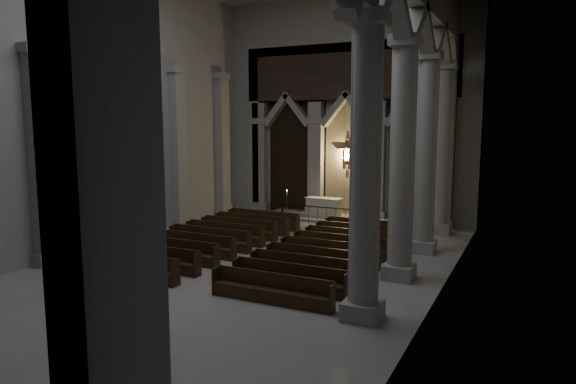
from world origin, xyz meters
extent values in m
plane|color=gray|center=(0.00, 0.00, 0.00)|extent=(24.00, 24.00, 0.00)
cube|color=gray|center=(0.00, 12.00, 6.00)|extent=(14.00, 0.10, 12.00)
cube|color=gray|center=(-7.00, 0.00, 6.00)|extent=(0.10, 24.00, 12.00)
cube|color=gray|center=(7.00, 0.00, 6.00)|extent=(0.10, 24.00, 12.00)
cube|color=gray|center=(-5.40, 11.50, 3.20)|extent=(0.80, 0.50, 6.40)
cube|color=gray|center=(-5.40, 11.50, 0.25)|extent=(1.05, 0.70, 0.50)
cube|color=gray|center=(-5.40, 11.50, 5.35)|extent=(1.00, 0.65, 0.35)
cube|color=gray|center=(-1.80, 11.50, 3.20)|extent=(0.80, 0.50, 6.40)
cube|color=gray|center=(-1.80, 11.50, 0.25)|extent=(1.05, 0.70, 0.50)
cube|color=gray|center=(-1.80, 11.50, 5.35)|extent=(1.00, 0.65, 0.35)
cube|color=gray|center=(1.80, 11.50, 3.20)|extent=(0.80, 0.50, 6.40)
cube|color=gray|center=(1.80, 11.50, 0.25)|extent=(1.05, 0.70, 0.50)
cube|color=gray|center=(1.80, 11.50, 5.35)|extent=(1.00, 0.65, 0.35)
cube|color=gray|center=(5.40, 11.50, 3.20)|extent=(0.80, 0.50, 6.40)
cube|color=gray|center=(5.40, 11.50, 0.25)|extent=(1.05, 0.70, 0.50)
cube|color=gray|center=(5.40, 11.50, 5.35)|extent=(1.00, 0.65, 0.35)
cube|color=black|center=(-3.60, 11.85, 3.50)|extent=(2.60, 0.15, 7.00)
cube|color=tan|center=(0.00, 11.85, 3.50)|extent=(2.60, 0.15, 7.00)
cube|color=black|center=(3.60, 11.85, 3.50)|extent=(2.60, 0.15, 7.00)
cube|color=black|center=(0.00, 11.50, 8.00)|extent=(12.00, 0.50, 3.00)
cube|color=gray|center=(-6.20, 11.50, 4.50)|extent=(1.60, 0.50, 9.00)
cube|color=gray|center=(6.20, 11.50, 4.50)|extent=(1.60, 0.50, 9.00)
cube|color=gray|center=(0.00, 11.50, 10.50)|extent=(14.00, 0.50, 3.00)
plane|color=#EEBA6B|center=(0.00, 11.82, 3.50)|extent=(1.50, 0.00, 1.50)
cube|color=brown|center=(0.00, 11.73, 3.50)|extent=(0.13, 0.08, 1.80)
cube|color=brown|center=(0.00, 11.73, 3.85)|extent=(1.10, 0.08, 0.13)
cube|color=#A58060|center=(0.00, 11.67, 3.45)|extent=(0.26, 0.10, 0.60)
sphere|color=#A58060|center=(0.00, 11.67, 3.85)|extent=(0.17, 0.17, 0.17)
cylinder|color=#A58060|center=(-0.26, 11.67, 3.82)|extent=(0.45, 0.08, 0.08)
cylinder|color=#A58060|center=(0.26, 11.67, 3.82)|extent=(0.45, 0.08, 0.08)
cube|color=gray|center=(5.50, 9.50, 0.25)|extent=(1.00, 1.00, 0.50)
cylinder|color=gray|center=(5.50, 9.50, 4.00)|extent=(0.70, 0.70, 7.50)
cube|color=gray|center=(5.50, 9.50, 7.85)|extent=(0.95, 0.95, 0.35)
cube|color=gray|center=(5.50, 5.50, 0.25)|extent=(1.00, 1.00, 0.50)
cylinder|color=gray|center=(5.50, 5.50, 4.00)|extent=(0.70, 0.70, 7.50)
cube|color=gray|center=(5.50, 5.50, 7.85)|extent=(0.95, 0.95, 0.35)
cube|color=gray|center=(5.50, 1.50, 0.25)|extent=(1.00, 1.00, 0.50)
cylinder|color=gray|center=(5.50, 1.50, 4.00)|extent=(0.70, 0.70, 7.50)
cube|color=gray|center=(5.50, 1.50, 7.85)|extent=(0.95, 0.95, 0.35)
cube|color=gray|center=(5.50, -2.50, 0.25)|extent=(1.00, 1.00, 0.50)
cylinder|color=gray|center=(5.50, -2.50, 4.00)|extent=(0.70, 0.70, 7.50)
cube|color=gray|center=(5.50, -2.50, 7.85)|extent=(0.95, 0.95, 0.35)
cube|color=gray|center=(5.50, 11.40, 4.60)|extent=(0.55, 1.20, 9.20)
cube|color=gray|center=(5.50, -11.40, 4.60)|extent=(0.55, 1.20, 9.20)
cube|color=gray|center=(-6.75, 9.50, 0.25)|extent=(0.60, 1.00, 0.50)
cube|color=gray|center=(-6.75, 9.50, 4.00)|extent=(0.50, 0.80, 7.50)
cube|color=gray|center=(-6.75, 9.50, 7.85)|extent=(0.60, 1.00, 0.35)
cube|color=gray|center=(-6.75, 5.50, 0.25)|extent=(0.60, 1.00, 0.50)
cube|color=gray|center=(-6.75, 5.50, 4.00)|extent=(0.50, 0.80, 7.50)
cube|color=gray|center=(-6.75, 5.50, 7.85)|extent=(0.60, 1.00, 0.35)
cube|color=gray|center=(-6.75, 1.50, 0.25)|extent=(0.60, 1.00, 0.50)
cube|color=gray|center=(-6.75, 1.50, 4.00)|extent=(0.50, 0.80, 7.50)
cube|color=gray|center=(-6.75, 1.50, 7.85)|extent=(0.60, 1.00, 0.35)
cube|color=gray|center=(-6.75, -2.50, 0.25)|extent=(0.60, 1.00, 0.50)
cube|color=gray|center=(-6.75, -2.50, 4.00)|extent=(0.50, 0.80, 7.50)
cube|color=gray|center=(-6.75, -2.50, 7.85)|extent=(0.60, 1.00, 0.35)
cube|color=gray|center=(0.00, 10.60, 0.07)|extent=(8.50, 2.60, 0.15)
cube|color=beige|center=(-0.94, 10.62, 0.63)|extent=(1.83, 0.71, 0.97)
cube|color=silver|center=(-0.94, 10.62, 1.14)|extent=(1.99, 0.79, 0.04)
cube|color=black|center=(0.00, 8.73, 0.96)|extent=(5.06, 0.05, 0.05)
cube|color=black|center=(-2.53, 8.73, 0.51)|extent=(0.09, 0.09, 1.01)
cube|color=black|center=(2.53, 8.73, 0.51)|extent=(0.09, 0.09, 1.01)
cylinder|color=black|center=(-2.02, 8.73, 0.48)|extent=(0.02, 0.02, 0.93)
cylinder|color=black|center=(-1.52, 8.73, 0.48)|extent=(0.02, 0.02, 0.93)
cylinder|color=black|center=(-1.01, 8.73, 0.48)|extent=(0.02, 0.02, 0.93)
cylinder|color=black|center=(-0.51, 8.73, 0.48)|extent=(0.02, 0.02, 0.93)
cylinder|color=black|center=(0.00, 8.73, 0.48)|extent=(0.02, 0.02, 0.93)
cylinder|color=black|center=(0.51, 8.73, 0.48)|extent=(0.02, 0.02, 0.93)
cylinder|color=black|center=(1.01, 8.73, 0.48)|extent=(0.02, 0.02, 0.93)
cylinder|color=black|center=(1.52, 8.73, 0.48)|extent=(0.02, 0.02, 0.93)
cylinder|color=black|center=(2.02, 8.73, 0.48)|extent=(0.02, 0.02, 0.93)
cylinder|color=olive|center=(-2.80, 9.82, 0.03)|extent=(0.27, 0.27, 0.06)
cylinder|color=olive|center=(-2.80, 9.82, 0.67)|extent=(0.04, 0.04, 1.28)
cylinder|color=olive|center=(-2.80, 9.82, 1.31)|extent=(0.13, 0.13, 0.02)
cylinder|color=#F4EACD|center=(-2.80, 9.82, 1.43)|extent=(0.05, 0.05, 0.22)
sphere|color=#E6B650|center=(-2.80, 9.82, 1.56)|extent=(0.05, 0.05, 0.05)
cylinder|color=olive|center=(2.56, 9.41, 0.02)|extent=(0.23, 0.23, 0.05)
cylinder|color=olive|center=(2.56, 9.41, 0.58)|extent=(0.03, 0.03, 1.11)
cylinder|color=olive|center=(2.56, 9.41, 1.14)|extent=(0.12, 0.12, 0.02)
cylinder|color=#F4EACD|center=(2.56, 9.41, 1.24)|extent=(0.05, 0.05, 0.19)
sphere|color=#E6B650|center=(2.56, 9.41, 1.36)|extent=(0.04, 0.04, 0.04)
cube|color=black|center=(-2.70, 6.88, 0.21)|extent=(3.85, 0.37, 0.41)
cube|color=black|center=(-2.70, 7.05, 0.64)|extent=(3.85, 0.06, 0.46)
cube|color=black|center=(-4.62, 6.88, 0.41)|extent=(0.05, 0.41, 0.82)
cube|color=black|center=(-0.78, 6.88, 0.41)|extent=(0.05, 0.41, 0.82)
cube|color=black|center=(2.70, 6.88, 0.21)|extent=(3.85, 0.37, 0.41)
cube|color=black|center=(2.70, 7.05, 0.64)|extent=(3.85, 0.06, 0.46)
cube|color=black|center=(0.78, 6.88, 0.41)|extent=(0.05, 0.41, 0.82)
cube|color=black|center=(4.62, 6.88, 0.41)|extent=(0.05, 0.41, 0.82)
cube|color=black|center=(-2.70, 5.71, 0.21)|extent=(3.85, 0.37, 0.41)
cube|color=black|center=(-2.70, 5.88, 0.64)|extent=(3.85, 0.06, 0.46)
cube|color=black|center=(-4.62, 5.71, 0.41)|extent=(0.05, 0.41, 0.82)
cube|color=black|center=(-0.78, 5.71, 0.41)|extent=(0.05, 0.41, 0.82)
cube|color=black|center=(2.70, 5.71, 0.21)|extent=(3.85, 0.37, 0.41)
cube|color=black|center=(2.70, 5.88, 0.64)|extent=(3.85, 0.06, 0.46)
cube|color=black|center=(0.78, 5.71, 0.41)|extent=(0.05, 0.41, 0.82)
cube|color=black|center=(4.62, 5.71, 0.41)|extent=(0.05, 0.41, 0.82)
cube|color=black|center=(-2.70, 4.54, 0.21)|extent=(3.85, 0.37, 0.41)
cube|color=black|center=(-2.70, 4.71, 0.64)|extent=(3.85, 0.06, 0.46)
cube|color=black|center=(-4.62, 4.54, 0.41)|extent=(0.05, 0.41, 0.82)
cube|color=black|center=(-0.78, 4.54, 0.41)|extent=(0.05, 0.41, 0.82)
cube|color=black|center=(2.70, 4.54, 0.21)|extent=(3.85, 0.37, 0.41)
cube|color=black|center=(2.70, 4.71, 0.64)|extent=(3.85, 0.06, 0.46)
cube|color=black|center=(0.78, 4.54, 0.41)|extent=(0.05, 0.41, 0.82)
cube|color=black|center=(4.62, 4.54, 0.41)|extent=(0.05, 0.41, 0.82)
cube|color=black|center=(-2.70, 3.37, 0.21)|extent=(3.85, 0.37, 0.41)
cube|color=black|center=(-2.70, 3.54, 0.64)|extent=(3.85, 0.06, 0.46)
cube|color=black|center=(-4.62, 3.37, 0.41)|extent=(0.05, 0.41, 0.82)
cube|color=black|center=(-0.78, 3.37, 0.41)|extent=(0.05, 0.41, 0.82)
cube|color=black|center=(2.70, 3.37, 0.21)|extent=(3.85, 0.37, 0.41)
cube|color=black|center=(2.70, 3.54, 0.64)|extent=(3.85, 0.06, 0.46)
cube|color=black|center=(0.78, 3.37, 0.41)|extent=(0.05, 0.41, 0.82)
cube|color=black|center=(4.62, 3.37, 0.41)|extent=(0.05, 0.41, 0.82)
cube|color=black|center=(-2.70, 2.20, 0.21)|extent=(3.85, 0.37, 0.41)
cube|color=black|center=(-2.70, 2.37, 0.64)|extent=(3.85, 0.06, 0.46)
cube|color=black|center=(-4.62, 2.20, 0.41)|extent=(0.05, 0.41, 0.82)
cube|color=black|center=(-0.78, 2.20, 0.41)|extent=(0.05, 0.41, 0.82)
cube|color=black|center=(2.70, 2.20, 0.21)|extent=(3.85, 0.37, 0.41)
cube|color=black|center=(2.70, 2.37, 0.64)|extent=(3.85, 0.06, 0.46)
cube|color=black|center=(0.78, 2.20, 0.41)|extent=(0.05, 0.41, 0.82)
cube|color=black|center=(4.62, 2.20, 0.41)|extent=(0.05, 0.41, 0.82)
cube|color=black|center=(-2.70, 1.03, 0.21)|extent=(3.85, 0.37, 0.41)
cube|color=black|center=(-2.70, 1.20, 0.64)|extent=(3.85, 0.06, 0.46)
cube|color=black|center=(-4.62, 1.03, 0.41)|extent=(0.05, 0.41, 0.82)
cube|color=black|center=(-0.78, 1.03, 0.41)|extent=(0.05, 0.41, 0.82)
cube|color=black|center=(2.70, 1.03, 0.21)|extent=(3.85, 0.37, 0.41)
cube|color=black|center=(2.70, 1.20, 0.64)|extent=(3.85, 0.06, 0.46)
cube|color=black|center=(0.78, 1.03, 0.41)|extent=(0.05, 0.41, 0.82)
cube|color=black|center=(4.62, 1.03, 0.41)|extent=(0.05, 0.41, 0.82)
cube|color=black|center=(-2.70, -0.14, 0.21)|extent=(3.85, 0.37, 0.41)
cube|color=black|center=(-2.70, 0.03, 0.64)|extent=(3.85, 0.06, 0.46)
cube|color=black|center=(-4.62, -0.14, 0.41)|extent=(0.05, 0.41, 0.82)
cube|color=black|center=(-0.78, -0.14, 0.41)|extent=(0.05, 0.41, 0.82)
cube|color=black|center=(2.70, -0.14, 0.21)|extent=(3.85, 0.37, 0.41)
cube|color=black|center=(2.70, 0.03, 0.64)|extent=(3.85, 0.06, 0.46)
cube|color=black|center=(0.78, -0.14, 0.41)|extent=(0.05, 0.41, 0.82)
cube|color=black|center=(4.62, -0.14, 0.41)|extent=(0.05, 0.41, 0.82)
cube|color=black|center=(-2.70, -1.31, 0.21)|extent=(3.85, 0.37, 0.41)
cube|color=black|center=(-2.70, -1.14, 0.64)|extent=(3.85, 0.06, 0.46)
cube|color=black|center=(-4.62, -1.31, 0.41)|extent=(0.05, 0.41, 0.82)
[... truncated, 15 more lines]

